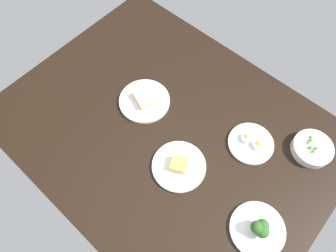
{
  "coord_description": "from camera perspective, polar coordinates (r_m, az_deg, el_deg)",
  "views": [
    {
      "loc": [
        -39.4,
        44.23,
        119.34
      ],
      "look_at": [
        0.0,
        0.0,
        6.0
      ],
      "focal_mm": 32.58,
      "sensor_mm": 36.0,
      "label": 1
    }
  ],
  "objects": [
    {
      "name": "dining_table",
      "position": [
        1.31,
        0.0,
        -0.81
      ],
      "size": [
        138.45,
        105.74,
        4.0
      ],
      "primitive_type": "cube",
      "color": "black",
      "rests_on": "ground"
    },
    {
      "name": "plate_eggs",
      "position": [
        1.3,
        15.27,
        -3.07
      ],
      "size": [
        18.76,
        18.76,
        4.81
      ],
      "color": "white",
      "rests_on": "dining_table"
    },
    {
      "name": "plate_broccoli",
      "position": [
        1.19,
        16.55,
        -17.99
      ],
      "size": [
        20.16,
        20.16,
        8.23
      ],
      "color": "white",
      "rests_on": "dining_table"
    },
    {
      "name": "plate_cheese",
      "position": [
        1.22,
        2.07,
        -7.46
      ],
      "size": [
        21.53,
        21.53,
        4.78
      ],
      "color": "white",
      "rests_on": "dining_table"
    },
    {
      "name": "bowl_peas",
      "position": [
        1.36,
        25.38,
        -3.79
      ],
      "size": [
        16.25,
        16.25,
        5.12
      ],
      "color": "white",
      "rests_on": "dining_table"
    },
    {
      "name": "plate_sandwich",
      "position": [
        1.35,
        -4.43,
        4.81
      ],
      "size": [
        22.48,
        22.48,
        4.74
      ],
      "color": "white",
      "rests_on": "dining_table"
    }
  ]
}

